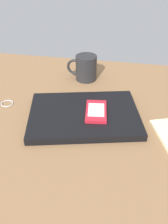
{
  "coord_description": "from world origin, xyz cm",
  "views": [
    {
      "loc": [
        -18.75,
        55.81,
        44.76
      ],
      "look_at": [
        -8.62,
        0.79,
        5.0
      ],
      "focal_mm": 39.2,
      "sensor_mm": 36.0,
      "label": 1
    }
  ],
  "objects": [
    {
      "name": "key_ring",
      "position": [
        16.05,
        -1.88,
        3.18
      ],
      "size": [
        3.82,
        3.82,
        0.36
      ],
      "primitive_type": "torus",
      "color": "silver",
      "rests_on": "desk_surface"
    },
    {
      "name": "desk_surface",
      "position": [
        0.0,
        0.0,
        1.5
      ],
      "size": [
        120.0,
        80.0,
        3.0
      ],
      "primitive_type": "cube",
      "color": "olive",
      "rests_on": "ground"
    },
    {
      "name": "coffee_mug",
      "position": [
        -4.86,
        -22.59,
        7.43
      ],
      "size": [
        10.72,
        7.42,
        8.85
      ],
      "color": "#262628",
      "rests_on": "desk_surface"
    },
    {
      "name": "cell_phone_on_laptop",
      "position": [
        -12.01,
        0.54,
        5.53
      ],
      "size": [
        6.89,
        10.81,
        1.08
      ],
      "color": "red",
      "rests_on": "laptop_closed"
    },
    {
      "name": "laptop_closed",
      "position": [
        -8.62,
        0.79,
        4.01
      ],
      "size": [
        34.75,
        28.33,
        2.03
      ],
      "primitive_type": "cube",
      "rotation": [
        0.0,
        0.0,
        0.23
      ],
      "color": "black",
      "rests_on": "desk_surface"
    }
  ]
}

